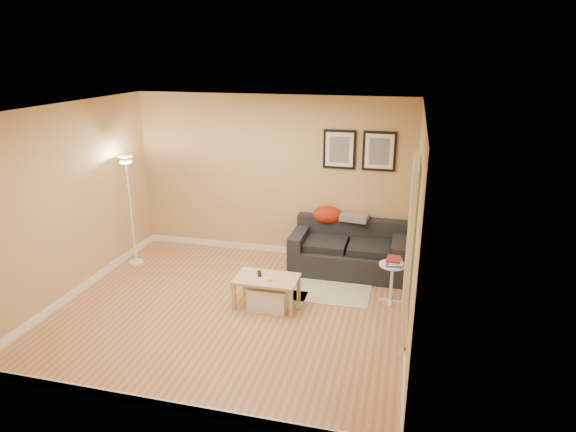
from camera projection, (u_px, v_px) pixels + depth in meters
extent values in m
plane|color=#C47B54|center=(232.00, 308.00, 6.54)|extent=(4.50, 4.50, 0.00)
plane|color=white|center=(224.00, 108.00, 5.71)|extent=(4.50, 4.50, 0.00)
plane|color=tan|center=(272.00, 177.00, 7.96)|extent=(4.50, 0.00, 4.50)
plane|color=tan|center=(147.00, 285.00, 4.28)|extent=(4.50, 0.00, 4.50)
plane|color=tan|center=(71.00, 202.00, 6.64)|extent=(0.00, 4.00, 4.00)
plane|color=tan|center=(415.00, 230.00, 5.61)|extent=(0.00, 4.00, 4.00)
cube|color=white|center=(273.00, 249.00, 8.35)|extent=(4.50, 0.02, 0.10)
cube|color=white|center=(160.00, 404.00, 4.69)|extent=(4.50, 0.02, 0.10)
cube|color=white|center=(84.00, 286.00, 7.04)|extent=(0.02, 4.00, 0.10)
cube|color=white|center=(406.00, 326.00, 6.01)|extent=(0.02, 4.00, 0.10)
cube|color=#C1BB99|center=(326.00, 290.00, 7.02)|extent=(1.25, 0.85, 0.01)
cube|color=#668C4C|center=(280.00, 297.00, 6.80)|extent=(0.70, 0.50, 0.01)
cube|color=black|center=(259.00, 274.00, 6.55)|extent=(0.10, 0.17, 0.02)
cylinder|color=yellow|center=(270.00, 279.00, 6.37)|extent=(0.07, 0.07, 0.03)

